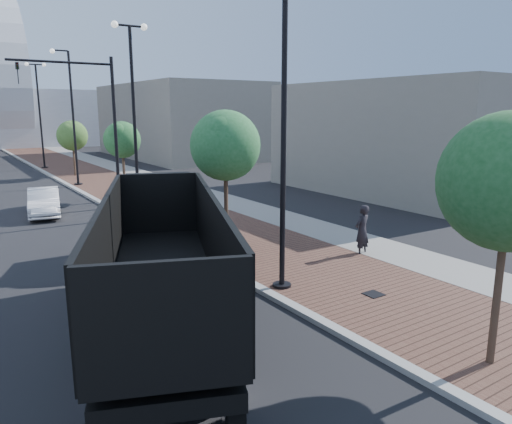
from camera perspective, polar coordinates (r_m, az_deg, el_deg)
sidewalk at (r=42.81m, az=-18.37°, el=4.38°), size 7.00×140.00×0.12m
concrete_strip at (r=43.60m, az=-14.95°, el=4.72°), size 2.40×140.00×0.13m
curb at (r=42.04m, az=-22.97°, el=3.92°), size 0.30×140.00×0.14m
dump_truck at (r=15.03m, az=-11.13°, el=-3.30°), size 7.23×13.26×3.35m
white_sedan at (r=26.94m, az=-23.75°, el=1.09°), size 2.17×4.36×1.37m
pedestrian at (r=18.16m, az=12.41°, el=-2.17°), size 0.78×0.59×1.93m
streetlight_1 at (r=13.72m, az=2.88°, el=7.88°), size 1.44×0.56×9.21m
streetlight_2 at (r=24.44m, az=-14.17°, el=10.49°), size 1.72×0.56×9.28m
streetlight_3 at (r=35.95m, az=-20.89°, el=9.71°), size 1.44×0.56×9.21m
streetlight_4 at (r=47.72m, az=-24.15°, el=10.42°), size 1.72×0.56×9.28m
traffic_mast at (r=27.02m, az=-18.21°, el=10.73°), size 5.09×0.20×8.00m
tree_0 at (r=10.67m, az=27.76°, el=3.15°), size 2.76×2.76×5.33m
tree_1 at (r=18.58m, az=-3.55°, el=7.81°), size 2.68×2.68×5.32m
tree_2 at (r=29.58m, az=-15.45°, el=8.20°), size 2.22×2.14×4.65m
tree_3 at (r=41.14m, az=-20.81°, el=8.41°), size 2.41×2.37×4.46m
commercial_block_ne at (r=56.23m, az=-8.96°, el=10.57°), size 12.00×22.00×8.00m
commercial_block_e at (r=33.21m, az=17.18°, el=8.37°), size 10.00×16.00×7.00m
utility_cover_1 at (r=14.47m, az=13.71°, el=-9.40°), size 0.50×0.50×0.02m
utility_cover_2 at (r=22.98m, az=-6.80°, el=-1.12°), size 0.50×0.50×0.02m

